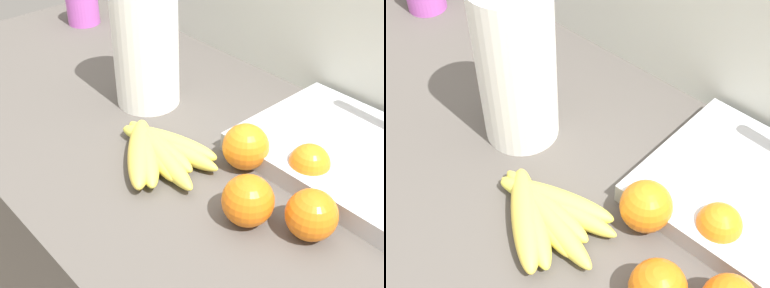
# 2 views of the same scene
# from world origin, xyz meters

# --- Properties ---
(wall_back) EXTENTS (2.12, 0.06, 1.30)m
(wall_back) POSITION_xyz_m (0.00, 0.34, 0.65)
(wall_back) COLOR silver
(wall_back) RESTS_ON ground
(banana_bunch) EXTENTS (0.22, 0.18, 0.04)m
(banana_bunch) POSITION_xyz_m (-0.10, -0.07, 0.95)
(banana_bunch) COLOR #E7C84C
(banana_bunch) RESTS_ON counter
(orange_far_right) EXTENTS (0.07, 0.07, 0.07)m
(orange_far_right) POSITION_xyz_m (0.11, 0.08, 0.96)
(orange_far_right) COLOR orange
(orange_far_right) RESTS_ON counter
(orange_back_left) EXTENTS (0.08, 0.08, 0.08)m
(orange_back_left) POSITION_xyz_m (0.11, -0.06, 0.96)
(orange_back_left) COLOR orange
(orange_back_left) RESTS_ON counter
(orange_center) EXTENTS (0.08, 0.08, 0.08)m
(orange_center) POSITION_xyz_m (0.02, 0.03, 0.97)
(orange_center) COLOR orange
(orange_center) RESTS_ON counter
(paper_towel_roll) EXTENTS (0.13, 0.13, 0.31)m
(paper_towel_roll) POSITION_xyz_m (-0.26, 0.04, 1.07)
(paper_towel_roll) COLOR white
(paper_towel_roll) RESTS_ON counter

